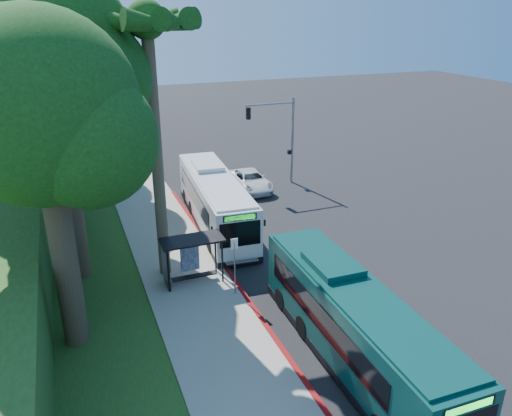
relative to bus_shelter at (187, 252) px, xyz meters
name	(u,v)px	position (x,y,z in m)	size (l,w,h in m)	color
ground	(290,239)	(7.26, 2.86, -1.81)	(140.00, 140.00, 0.00)	black
sidewalk	(176,258)	(-0.04, 2.86, -1.75)	(4.50, 70.00, 0.12)	gray
red_curb	(236,283)	(2.26, -1.14, -1.74)	(0.25, 30.00, 0.13)	maroon
grass_verge	(68,239)	(-5.74, 7.86, -1.78)	(8.00, 70.00, 0.06)	#234719
bus_shelter	(187,252)	(0.00, 0.00, 0.00)	(3.20, 1.51, 2.55)	black
stop_sign_pole	(235,259)	(1.86, -2.14, 0.28)	(0.35, 0.06, 3.17)	gray
traffic_signal_pole	(281,131)	(11.04, 12.86, 2.62)	(4.10, 0.30, 7.00)	gray
palm_tree	(147,34)	(-0.94, 1.36, 10.57)	(4.20, 4.20, 14.40)	#4C3F2D
tree_0	(52,61)	(-5.14, 2.84, 9.40)	(8.40, 8.00, 15.70)	#382B1E
tree_1	(28,22)	(-6.12, 10.84, 10.92)	(10.50, 10.00, 18.26)	#382B1E
tree_2	(58,51)	(-4.64, 18.84, 8.67)	(8.82, 8.40, 15.12)	#382B1E
tree_3	(29,27)	(-6.62, 26.84, 10.17)	(10.08, 9.60, 17.28)	#382B1E
tree_4	(60,47)	(-4.14, 34.84, 7.92)	(8.40, 8.00, 14.14)	#382B1E
tree_5	(68,49)	(-3.16, 42.84, 7.16)	(7.35, 7.00, 12.86)	#382B1E
tree_6	(45,120)	(-5.65, -3.16, 7.90)	(7.56, 7.20, 13.74)	#382B1E
white_bus	(215,199)	(3.58, 6.78, 0.00)	(3.58, 12.57, 3.70)	silver
teal_bus	(353,323)	(4.66, -8.50, -0.03)	(2.86, 12.26, 3.64)	#0A3733
pickup	(251,181)	(8.26, 12.41, -1.07)	(2.43, 5.27, 1.46)	silver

